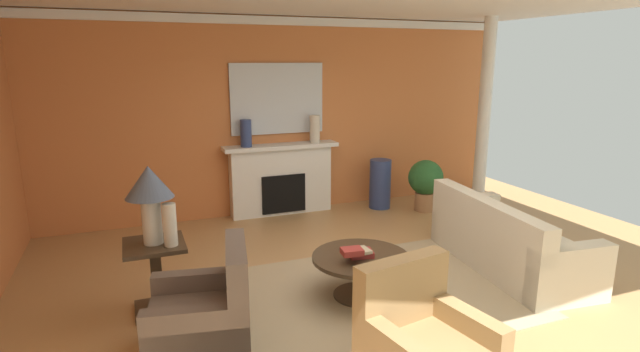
{
  "coord_description": "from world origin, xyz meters",
  "views": [
    {
      "loc": [
        -2.23,
        -4.43,
        2.39
      ],
      "look_at": [
        -0.08,
        1.03,
        1.0
      ],
      "focal_mm": 27.58,
      "sensor_mm": 36.0,
      "label": 1
    }
  ],
  "objects_px": {
    "vase_mantel_right": "(315,129)",
    "vase_mantel_left": "(246,133)",
    "sofa": "(506,243)",
    "potted_plant": "(426,181)",
    "side_table": "(156,272)",
    "fireplace": "(281,181)",
    "vase_tall_corner": "(380,184)",
    "mantel_mirror": "(277,99)",
    "coffee_table": "(361,266)",
    "vase_on_side_table": "(170,225)",
    "armchair_near_window": "(204,321)",
    "table_lamp": "(149,190)"
  },
  "relations": [
    {
      "from": "vase_tall_corner",
      "to": "vase_on_side_table",
      "type": "relative_size",
      "value": 1.99
    },
    {
      "from": "table_lamp",
      "to": "vase_on_side_table",
      "type": "xyz_separation_m",
      "value": [
        0.15,
        -0.12,
        -0.32
      ]
    },
    {
      "from": "armchair_near_window",
      "to": "potted_plant",
      "type": "xyz_separation_m",
      "value": [
        3.94,
        2.77,
        0.19
      ]
    },
    {
      "from": "vase_mantel_right",
      "to": "side_table",
      "type": "bearing_deg",
      "value": -135.85
    },
    {
      "from": "potted_plant",
      "to": "side_table",
      "type": "bearing_deg",
      "value": -156.4
    },
    {
      "from": "mantel_mirror",
      "to": "armchair_near_window",
      "type": "relative_size",
      "value": 1.55
    },
    {
      "from": "side_table",
      "to": "vase_mantel_right",
      "type": "distance_m",
      "value": 3.74
    },
    {
      "from": "side_table",
      "to": "vase_on_side_table",
      "type": "relative_size",
      "value": 1.72
    },
    {
      "from": "vase_tall_corner",
      "to": "side_table",
      "type": "bearing_deg",
      "value": -148.12
    },
    {
      "from": "potted_plant",
      "to": "armchair_near_window",
      "type": "bearing_deg",
      "value": -144.84
    },
    {
      "from": "vase_on_side_table",
      "to": "armchair_near_window",
      "type": "bearing_deg",
      "value": -78.44
    },
    {
      "from": "vase_on_side_table",
      "to": "table_lamp",
      "type": "bearing_deg",
      "value": 141.34
    },
    {
      "from": "sofa",
      "to": "coffee_table",
      "type": "height_order",
      "value": "sofa"
    },
    {
      "from": "armchair_near_window",
      "to": "side_table",
      "type": "bearing_deg",
      "value": 108.85
    },
    {
      "from": "fireplace",
      "to": "side_table",
      "type": "relative_size",
      "value": 2.57
    },
    {
      "from": "coffee_table",
      "to": "vase_on_side_table",
      "type": "bearing_deg",
      "value": 169.38
    },
    {
      "from": "fireplace",
      "to": "potted_plant",
      "type": "distance_m",
      "value": 2.32
    },
    {
      "from": "mantel_mirror",
      "to": "sofa",
      "type": "relative_size",
      "value": 0.67
    },
    {
      "from": "armchair_near_window",
      "to": "sofa",
      "type": "bearing_deg",
      "value": 8.0
    },
    {
      "from": "mantel_mirror",
      "to": "vase_mantel_right",
      "type": "height_order",
      "value": "mantel_mirror"
    },
    {
      "from": "side_table",
      "to": "potted_plant",
      "type": "distance_m",
      "value": 4.64
    },
    {
      "from": "vase_mantel_right",
      "to": "potted_plant",
      "type": "distance_m",
      "value": 1.97
    },
    {
      "from": "vase_tall_corner",
      "to": "sofa",
      "type": "bearing_deg",
      "value": -85.27
    },
    {
      "from": "sofa",
      "to": "table_lamp",
      "type": "distance_m",
      "value": 4.0
    },
    {
      "from": "sofa",
      "to": "side_table",
      "type": "xyz_separation_m",
      "value": [
        -3.87,
        0.42,
        0.1
      ]
    },
    {
      "from": "vase_tall_corner",
      "to": "mantel_mirror",
      "type": "bearing_deg",
      "value": 165.32
    },
    {
      "from": "coffee_table",
      "to": "vase_tall_corner",
      "type": "xyz_separation_m",
      "value": [
        1.69,
        2.73,
        0.07
      ]
    },
    {
      "from": "coffee_table",
      "to": "vase_tall_corner",
      "type": "distance_m",
      "value": 3.21
    },
    {
      "from": "sofa",
      "to": "table_lamp",
      "type": "xyz_separation_m",
      "value": [
        -3.87,
        0.42,
        0.93
      ]
    },
    {
      "from": "side_table",
      "to": "vase_on_side_table",
      "type": "height_order",
      "value": "vase_on_side_table"
    },
    {
      "from": "vase_mantel_right",
      "to": "vase_mantel_left",
      "type": "xyz_separation_m",
      "value": [
        -1.1,
        0.0,
        -0.01
      ]
    },
    {
      "from": "sofa",
      "to": "potted_plant",
      "type": "bearing_deg",
      "value": 80.56
    },
    {
      "from": "side_table",
      "to": "potted_plant",
      "type": "height_order",
      "value": "potted_plant"
    },
    {
      "from": "coffee_table",
      "to": "vase_mantel_right",
      "type": "relative_size",
      "value": 2.33
    },
    {
      "from": "mantel_mirror",
      "to": "armchair_near_window",
      "type": "distance_m",
      "value": 4.27
    },
    {
      "from": "mantel_mirror",
      "to": "fireplace",
      "type": "bearing_deg",
      "value": -90.0
    },
    {
      "from": "side_table",
      "to": "table_lamp",
      "type": "bearing_deg",
      "value": 0.0
    },
    {
      "from": "potted_plant",
      "to": "vase_tall_corner",
      "type": "bearing_deg",
      "value": 145.45
    },
    {
      "from": "vase_tall_corner",
      "to": "vase_on_side_table",
      "type": "bearing_deg",
      "value": -145.67
    },
    {
      "from": "potted_plant",
      "to": "vase_mantel_right",
      "type": "bearing_deg",
      "value": 158.15
    },
    {
      "from": "coffee_table",
      "to": "vase_on_side_table",
      "type": "relative_size",
      "value": 2.46
    },
    {
      "from": "coffee_table",
      "to": "sofa",
      "type": "bearing_deg",
      "value": 1.31
    },
    {
      "from": "vase_mantel_left",
      "to": "vase_mantel_right",
      "type": "bearing_deg",
      "value": 0.0
    },
    {
      "from": "vase_mantel_right",
      "to": "potted_plant",
      "type": "height_order",
      "value": "vase_mantel_right"
    },
    {
      "from": "sofa",
      "to": "vase_mantel_right",
      "type": "distance_m",
      "value": 3.36
    },
    {
      "from": "coffee_table",
      "to": "vase_mantel_left",
      "type": "bearing_deg",
      "value": 98.86
    },
    {
      "from": "armchair_near_window",
      "to": "vase_mantel_right",
      "type": "height_order",
      "value": "vase_mantel_right"
    },
    {
      "from": "coffee_table",
      "to": "table_lamp",
      "type": "xyz_separation_m",
      "value": [
        -1.96,
        0.46,
        0.89
      ]
    },
    {
      "from": "armchair_near_window",
      "to": "coffee_table",
      "type": "distance_m",
      "value": 1.71
    },
    {
      "from": "mantel_mirror",
      "to": "side_table",
      "type": "height_order",
      "value": "mantel_mirror"
    }
  ]
}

